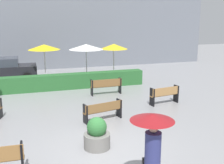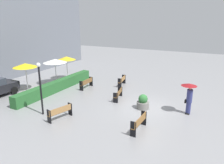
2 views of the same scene
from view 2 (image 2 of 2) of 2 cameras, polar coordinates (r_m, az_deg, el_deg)
The scene contains 13 objects.
ground_plane at distance 16.11m, azimuth 8.77°, elevation -6.81°, with size 60.00×60.00×0.00m, color gray.
bench_far_right at distance 21.05m, azimuth 2.70°, elevation 0.47°, with size 1.62×0.59×0.89m.
bench_mid_center at distance 17.44m, azimuth 1.69°, elevation -3.08°, with size 1.77×0.73×0.81m.
bench_back_row at distance 20.31m, azimuth -6.71°, elevation -0.19°, with size 1.79×0.39×0.90m.
bench_near_left at distance 12.79m, azimuth 7.23°, elevation -10.45°, with size 1.73×0.39×0.91m.
bench_far_left at distance 14.46m, azimuth -13.50°, elevation -7.63°, with size 1.74×0.81×0.87m.
pedestrian_with_umbrella at distance 15.43m, azimuth 19.67°, elevation -2.99°, with size 1.04×1.04×2.15m.
planter_pot at distance 15.85m, azimuth 8.16°, elevation -5.38°, with size 0.89×0.89×1.08m.
lamp_post at distance 14.94m, azimuth -18.45°, elevation -0.28°, with size 0.28×0.28×3.59m.
patio_umbrella_yellow at distance 20.53m, azimuth -21.95°, elevation 4.10°, with size 2.10×2.10×2.52m.
patio_umbrella_white at distance 21.55m, azimuth -14.82°, elevation 5.40°, with size 2.25×2.25×2.57m.
patio_umbrella_yellow_far at distance 23.14m, azimuth -11.93°, elevation 6.17°, with size 1.90×1.90×2.51m.
hedge_strip at distance 20.12m, azimuth -14.28°, elevation -0.98°, with size 9.48×0.70×0.92m, color #28602D.
Camera 2 is at (-14.14, -4.48, 6.29)m, focal length 34.63 mm.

